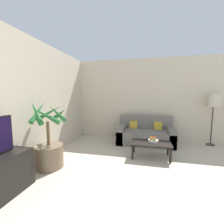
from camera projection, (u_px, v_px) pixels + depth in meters
name	position (u px, v px, depth m)	size (l,w,h in m)	color
wall_back	(186.00, 99.00, 4.79)	(8.80, 0.06, 2.70)	beige
wall_left	(12.00, 103.00, 2.71)	(0.06, 7.49, 2.70)	beige
potted_palm	(49.00, 148.00, 3.07)	(0.78, 0.79, 1.39)	brown
sofa_loveseat	(145.00, 135.00, 4.64)	(1.68, 0.86, 0.82)	slate
floor_lamp	(213.00, 103.00, 4.34)	(0.33, 0.33, 1.51)	#2D2823
coffee_table	(151.00, 144.00, 3.58)	(0.93, 0.54, 0.37)	black
fruit_bowl	(153.00, 141.00, 3.59)	(0.24, 0.24, 0.06)	beige
apple_red	(155.00, 138.00, 3.59)	(0.08, 0.08, 0.08)	red
apple_green	(154.00, 139.00, 3.51)	(0.07, 0.07, 0.07)	olive
orange_fruit	(151.00, 138.00, 3.58)	(0.08, 0.08, 0.08)	orange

